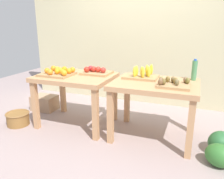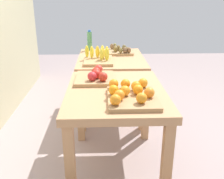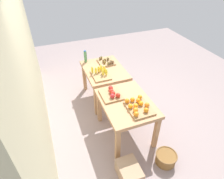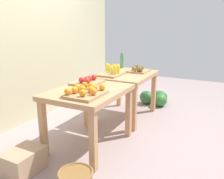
{
  "view_description": "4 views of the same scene",
  "coord_description": "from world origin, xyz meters",
  "px_view_note": "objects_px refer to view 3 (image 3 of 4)",
  "views": [
    {
      "loc": [
        1.01,
        -2.66,
        1.42
      ],
      "look_at": [
        -0.02,
        0.03,
        0.58
      ],
      "focal_mm": 35.62,
      "sensor_mm": 36.0,
      "label": 1
    },
    {
      "loc": [
        -2.53,
        0.1,
        1.48
      ],
      "look_at": [
        0.02,
        0.01,
        0.52
      ],
      "focal_mm": 41.39,
      "sensor_mm": 36.0,
      "label": 2
    },
    {
      "loc": [
        -2.73,
        1.09,
        2.79
      ],
      "look_at": [
        0.08,
        0.01,
        0.55
      ],
      "focal_mm": 31.02,
      "sensor_mm": 36.0,
      "label": 3
    },
    {
      "loc": [
        -2.88,
        -1.52,
        1.49
      ],
      "look_at": [
        0.03,
        -0.02,
        0.6
      ],
      "focal_mm": 37.68,
      "sensor_mm": 36.0,
      "label": 4
    }
  ],
  "objects_px": {
    "water_bottle": "(85,57)",
    "orange_bin": "(138,106)",
    "watermelon_pile": "(103,72)",
    "kiwi_bin": "(106,62)",
    "wicker_basket": "(166,158)",
    "apple_bin": "(112,94)",
    "banana_crate": "(101,73)",
    "display_table_right": "(104,73)",
    "display_table_left": "(126,107)",
    "cardboard_produce_box": "(129,172)"
  },
  "relations": [
    {
      "from": "kiwi_bin",
      "to": "cardboard_produce_box",
      "type": "relative_size",
      "value": 0.9
    },
    {
      "from": "banana_crate",
      "to": "water_bottle",
      "type": "xyz_separation_m",
      "value": [
        0.64,
        0.13,
        0.08
      ]
    },
    {
      "from": "orange_bin",
      "to": "watermelon_pile",
      "type": "distance_m",
      "value": 2.29
    },
    {
      "from": "display_table_right",
      "to": "cardboard_produce_box",
      "type": "distance_m",
      "value": 2.02
    },
    {
      "from": "water_bottle",
      "to": "watermelon_pile",
      "type": "bearing_deg",
      "value": -51.43
    },
    {
      "from": "display_table_left",
      "to": "banana_crate",
      "type": "relative_size",
      "value": 2.36
    },
    {
      "from": "watermelon_pile",
      "to": "cardboard_produce_box",
      "type": "distance_m",
      "value": 2.85
    },
    {
      "from": "water_bottle",
      "to": "cardboard_produce_box",
      "type": "height_order",
      "value": "water_bottle"
    },
    {
      "from": "cardboard_produce_box",
      "to": "kiwi_bin",
      "type": "bearing_deg",
      "value": -11.1
    },
    {
      "from": "apple_bin",
      "to": "banana_crate",
      "type": "height_order",
      "value": "banana_crate"
    },
    {
      "from": "water_bottle",
      "to": "orange_bin",
      "type": "bearing_deg",
      "value": -167.94
    },
    {
      "from": "kiwi_bin",
      "to": "cardboard_produce_box",
      "type": "height_order",
      "value": "kiwi_bin"
    },
    {
      "from": "orange_bin",
      "to": "kiwi_bin",
      "type": "relative_size",
      "value": 1.26
    },
    {
      "from": "display_table_left",
      "to": "water_bottle",
      "type": "xyz_separation_m",
      "value": [
        1.55,
        0.28,
        0.24
      ]
    },
    {
      "from": "orange_bin",
      "to": "apple_bin",
      "type": "height_order",
      "value": "apple_bin"
    },
    {
      "from": "display_table_left",
      "to": "display_table_right",
      "type": "bearing_deg",
      "value": 0.0
    },
    {
      "from": "orange_bin",
      "to": "apple_bin",
      "type": "distance_m",
      "value": 0.52
    },
    {
      "from": "banana_crate",
      "to": "display_table_right",
      "type": "bearing_deg",
      "value": -35.77
    },
    {
      "from": "orange_bin",
      "to": "kiwi_bin",
      "type": "height_order",
      "value": "orange_bin"
    },
    {
      "from": "display_table_left",
      "to": "apple_bin",
      "type": "height_order",
      "value": "apple_bin"
    },
    {
      "from": "banana_crate",
      "to": "wicker_basket",
      "type": "relative_size",
      "value": 1.3
    },
    {
      "from": "display_table_left",
      "to": "watermelon_pile",
      "type": "xyz_separation_m",
      "value": [
        1.98,
        -0.25,
        -0.51
      ]
    },
    {
      "from": "display_table_left",
      "to": "orange_bin",
      "type": "height_order",
      "value": "orange_bin"
    },
    {
      "from": "wicker_basket",
      "to": "cardboard_produce_box",
      "type": "height_order",
      "value": "cardboard_produce_box"
    },
    {
      "from": "display_table_right",
      "to": "watermelon_pile",
      "type": "height_order",
      "value": "display_table_right"
    },
    {
      "from": "apple_bin",
      "to": "cardboard_produce_box",
      "type": "distance_m",
      "value": 1.25
    },
    {
      "from": "wicker_basket",
      "to": "cardboard_produce_box",
      "type": "relative_size",
      "value": 0.85
    },
    {
      "from": "display_table_left",
      "to": "water_bottle",
      "type": "distance_m",
      "value": 1.6
    },
    {
      "from": "display_table_right",
      "to": "wicker_basket",
      "type": "height_order",
      "value": "display_table_right"
    },
    {
      "from": "display_table_left",
      "to": "water_bottle",
      "type": "relative_size",
      "value": 3.83
    },
    {
      "from": "watermelon_pile",
      "to": "kiwi_bin",
      "type": "bearing_deg",
      "value": 168.44
    },
    {
      "from": "display_table_left",
      "to": "display_table_right",
      "type": "xyz_separation_m",
      "value": [
        1.12,
        0.0,
        0.0
      ]
    },
    {
      "from": "banana_crate",
      "to": "apple_bin",
      "type": "bearing_deg",
      "value": 178.14
    },
    {
      "from": "banana_crate",
      "to": "water_bottle",
      "type": "distance_m",
      "value": 0.66
    },
    {
      "from": "wicker_basket",
      "to": "cardboard_produce_box",
      "type": "bearing_deg",
      "value": 91.64
    },
    {
      "from": "orange_bin",
      "to": "apple_bin",
      "type": "xyz_separation_m",
      "value": [
        0.45,
        0.27,
        -0.01
      ]
    },
    {
      "from": "display_table_right",
      "to": "wicker_basket",
      "type": "bearing_deg",
      "value": -169.65
    },
    {
      "from": "kiwi_bin",
      "to": "wicker_basket",
      "type": "height_order",
      "value": "kiwi_bin"
    },
    {
      "from": "water_bottle",
      "to": "wicker_basket",
      "type": "xyz_separation_m",
      "value": [
        -2.35,
        -0.63,
        -0.77
      ]
    },
    {
      "from": "orange_bin",
      "to": "apple_bin",
      "type": "relative_size",
      "value": 1.14
    },
    {
      "from": "wicker_basket",
      "to": "display_table_left",
      "type": "bearing_deg",
      "value": 23.73
    },
    {
      "from": "display_table_left",
      "to": "display_table_right",
      "type": "height_order",
      "value": "same"
    },
    {
      "from": "display_table_left",
      "to": "cardboard_produce_box",
      "type": "bearing_deg",
      "value": 159.79
    },
    {
      "from": "display_table_right",
      "to": "kiwi_bin",
      "type": "relative_size",
      "value": 2.88
    },
    {
      "from": "kiwi_bin",
      "to": "watermelon_pile",
      "type": "height_order",
      "value": "kiwi_bin"
    },
    {
      "from": "kiwi_bin",
      "to": "wicker_basket",
      "type": "xyz_separation_m",
      "value": [
        -2.14,
        -0.23,
        -0.67
      ]
    },
    {
      "from": "cardboard_produce_box",
      "to": "water_bottle",
      "type": "bearing_deg",
      "value": -0.54
    },
    {
      "from": "watermelon_pile",
      "to": "display_table_left",
      "type": "bearing_deg",
      "value": 172.7
    },
    {
      "from": "display_table_left",
      "to": "banana_crate",
      "type": "distance_m",
      "value": 0.94
    },
    {
      "from": "orange_bin",
      "to": "watermelon_pile",
      "type": "bearing_deg",
      "value": -4.02
    }
  ]
}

